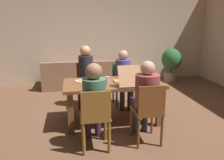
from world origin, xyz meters
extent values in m
plane|color=brown|center=(0.00, 0.00, 0.00)|extent=(20.00, 20.00, 0.00)
cube|color=beige|center=(0.00, 2.99, 1.44)|extent=(6.99, 0.12, 2.88)
cube|color=brown|center=(0.00, 0.00, 0.70)|extent=(1.69, 0.86, 0.05)
cube|color=brown|center=(-0.74, -0.32, 0.34)|extent=(0.09, 0.09, 0.68)
cube|color=brown|center=(0.74, -0.32, 0.34)|extent=(0.09, 0.09, 0.68)
cube|color=brown|center=(-0.74, 0.32, 0.34)|extent=(0.09, 0.09, 0.68)
cube|color=brown|center=(0.74, 0.32, 0.34)|extent=(0.09, 0.09, 0.68)
cylinder|color=#386E2E|center=(0.52, 0.57, 0.23)|extent=(0.04, 0.04, 0.47)
cylinder|color=#386E2E|center=(0.18, 0.57, 0.23)|extent=(0.04, 0.04, 0.47)
cylinder|color=#386E2E|center=(0.52, 0.95, 0.23)|extent=(0.04, 0.04, 0.47)
cylinder|color=#386E2E|center=(0.18, 0.95, 0.23)|extent=(0.04, 0.04, 0.47)
cube|color=#386E2E|center=(0.35, 0.76, 0.48)|extent=(0.39, 0.43, 0.02)
cube|color=#386E2E|center=(0.35, 0.96, 0.68)|extent=(0.37, 0.03, 0.39)
cylinder|color=#423646|center=(0.43, 0.47, 0.24)|extent=(0.10, 0.10, 0.49)
cylinder|color=#423646|center=(0.27, 0.47, 0.24)|extent=(0.10, 0.10, 0.49)
cube|color=#423646|center=(0.35, 0.61, 0.54)|extent=(0.28, 0.30, 0.11)
cylinder|color=#4F51A5|center=(0.35, 0.76, 0.76)|extent=(0.31, 0.31, 0.45)
sphere|color=tan|center=(0.35, 0.76, 1.08)|extent=(0.20, 0.20, 0.20)
cylinder|color=olive|center=(-0.58, -0.64, 0.23)|extent=(0.05, 0.05, 0.47)
cylinder|color=olive|center=(-0.24, -0.64, 0.23)|extent=(0.05, 0.05, 0.47)
cylinder|color=olive|center=(-0.58, -0.99, 0.23)|extent=(0.05, 0.05, 0.47)
cylinder|color=olive|center=(-0.24, -0.99, 0.23)|extent=(0.05, 0.05, 0.47)
cube|color=olive|center=(-0.41, -0.81, 0.48)|extent=(0.41, 0.42, 0.02)
cube|color=olive|center=(-0.41, -1.01, 0.69)|extent=(0.39, 0.03, 0.40)
cylinder|color=#442B4D|center=(-0.49, -0.48, 0.24)|extent=(0.10, 0.10, 0.49)
cylinder|color=#442B4D|center=(-0.33, -0.48, 0.24)|extent=(0.10, 0.10, 0.49)
cube|color=#442B4D|center=(-0.41, -0.64, 0.54)|extent=(0.28, 0.35, 0.11)
cylinder|color=#447D5F|center=(-0.41, -0.81, 0.77)|extent=(0.32, 0.32, 0.47)
sphere|color=#A27556|center=(-0.41, -0.81, 1.11)|extent=(0.22, 0.22, 0.22)
cylinder|color=brown|center=(0.18, -0.56, 0.23)|extent=(0.04, 0.04, 0.47)
cylinder|color=brown|center=(0.53, -0.56, 0.23)|extent=(0.04, 0.04, 0.47)
cylinder|color=brown|center=(0.18, -0.96, 0.23)|extent=(0.04, 0.04, 0.47)
cylinder|color=brown|center=(0.53, -0.96, 0.23)|extent=(0.04, 0.04, 0.47)
cube|color=brown|center=(0.35, -0.76, 0.48)|extent=(0.40, 0.45, 0.02)
cube|color=brown|center=(0.35, -0.97, 0.70)|extent=(0.38, 0.03, 0.42)
cylinder|color=#35384C|center=(0.27, -0.46, 0.24)|extent=(0.10, 0.10, 0.49)
cylinder|color=#35384C|center=(0.44, -0.46, 0.24)|extent=(0.10, 0.10, 0.49)
cube|color=#35384C|center=(0.35, -0.60, 0.54)|extent=(0.31, 0.32, 0.11)
cylinder|color=#A04547|center=(0.35, -0.76, 0.78)|extent=(0.35, 0.35, 0.48)
sphere|color=#D6AB83|center=(0.35, -0.76, 1.11)|extent=(0.20, 0.20, 0.20)
cylinder|color=#B12927|center=(-0.25, 0.65, 0.23)|extent=(0.05, 0.05, 0.47)
cylinder|color=#B12927|center=(-0.57, 0.65, 0.23)|extent=(0.05, 0.05, 0.47)
cylinder|color=#B12927|center=(-0.25, 1.00, 0.23)|extent=(0.05, 0.05, 0.47)
cylinder|color=#B12927|center=(-0.57, 1.00, 0.23)|extent=(0.05, 0.05, 0.47)
cube|color=#B12927|center=(-0.41, 0.82, 0.48)|extent=(0.39, 0.42, 0.02)
cube|color=#B12927|center=(-0.41, 1.02, 0.70)|extent=(0.37, 0.03, 0.42)
cylinder|color=#314342|center=(-0.34, 0.52, 0.24)|extent=(0.10, 0.10, 0.49)
cylinder|color=#314342|center=(-0.48, 0.52, 0.24)|extent=(0.10, 0.10, 0.49)
cube|color=#314342|center=(-0.41, 0.66, 0.54)|extent=(0.26, 0.32, 0.11)
cylinder|color=#2A2831|center=(-0.41, 0.82, 0.81)|extent=(0.29, 0.29, 0.54)
sphere|color=tan|center=(-0.41, 0.82, 1.17)|extent=(0.21, 0.21, 0.21)
cube|color=tan|center=(0.20, -0.08, 0.74)|extent=(0.36, 0.36, 0.02)
cylinder|color=gold|center=(0.20, -0.08, 0.76)|extent=(0.31, 0.31, 0.01)
cube|color=tan|center=(0.20, -0.34, 0.91)|extent=(0.36, 0.18, 0.32)
cylinder|color=white|center=(0.63, 0.15, 0.73)|extent=(0.23, 0.23, 0.01)
cone|color=#C37A43|center=(0.63, 0.15, 0.75)|extent=(0.11, 0.11, 0.02)
cylinder|color=white|center=(-0.54, 0.16, 0.73)|extent=(0.21, 0.21, 0.01)
cone|color=gold|center=(-0.54, 0.16, 0.75)|extent=(0.12, 0.12, 0.02)
cylinder|color=silver|center=(-0.28, 0.04, 0.79)|extent=(0.06, 0.06, 0.12)
cylinder|color=silver|center=(-0.14, -0.20, 0.80)|extent=(0.08, 0.08, 0.15)
cylinder|color=#DBCD5F|center=(0.24, 0.31, 0.79)|extent=(0.07, 0.07, 0.12)
cube|color=#986F54|center=(-0.47, 2.40, 0.21)|extent=(1.98, 0.81, 0.42)
cube|color=#986F54|center=(-0.47, 2.07, 0.58)|extent=(1.98, 0.16, 0.32)
cube|color=#986F54|center=(-1.36, 2.40, 0.51)|extent=(0.20, 0.77, 0.18)
cube|color=#986F54|center=(0.42, 2.40, 0.51)|extent=(0.20, 0.77, 0.18)
cylinder|color=gray|center=(2.19, 2.42, 0.14)|extent=(0.36, 0.36, 0.28)
cylinder|color=brown|center=(2.19, 2.42, 0.37)|extent=(0.05, 0.05, 0.18)
ellipsoid|color=#2F6C37|center=(2.19, 2.42, 0.68)|extent=(0.56, 0.56, 0.62)
camera|label=1|loc=(-0.69, -3.71, 1.74)|focal=36.33mm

